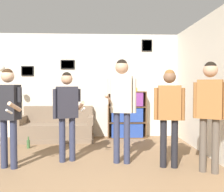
% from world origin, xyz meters
% --- Properties ---
extents(wall_back, '(7.33, 0.08, 2.70)m').
position_xyz_m(wall_back, '(-0.00, 3.87, 1.35)').
color(wall_back, silver).
rests_on(wall_back, ground_plane).
extents(wall_right, '(0.06, 6.24, 2.70)m').
position_xyz_m(wall_right, '(2.49, 1.92, 1.35)').
color(wall_right, silver).
rests_on(wall_right, ground_plane).
extents(couch, '(1.81, 0.80, 0.82)m').
position_xyz_m(couch, '(-0.65, 3.45, 0.28)').
color(couch, '#7A6651').
rests_on(couch, ground_plane).
extents(bookshelf, '(0.98, 0.30, 1.20)m').
position_xyz_m(bookshelf, '(1.11, 3.65, 0.60)').
color(bookshelf, brown).
rests_on(bookshelf, ground_plane).
extents(person_player_foreground_left, '(0.48, 0.54, 1.63)m').
position_xyz_m(person_player_foreground_left, '(-1.08, 1.37, 0.99)').
color(person_player_foreground_left, '#2D334C').
rests_on(person_player_foreground_left, ground_plane).
extents(person_player_foreground_center, '(0.57, 0.40, 1.59)m').
position_xyz_m(person_player_foreground_center, '(-0.17, 1.70, 0.97)').
color(person_player_foreground_center, '#2D334C').
rests_on(person_player_foreground_center, ground_plane).
extents(person_watcher_holding_cup, '(0.56, 0.41, 1.80)m').
position_xyz_m(person_watcher_holding_cup, '(0.79, 1.54, 1.13)').
color(person_watcher_holding_cup, '#2D334C').
rests_on(person_watcher_holding_cup, ground_plane).
extents(person_spectator_near_bookshelf, '(0.49, 0.27, 1.62)m').
position_xyz_m(person_spectator_near_bookshelf, '(1.55, 1.28, 0.99)').
color(person_spectator_near_bookshelf, black).
rests_on(person_spectator_near_bookshelf, ground_plane).
extents(person_spectator_far_right, '(0.44, 0.36, 1.72)m').
position_xyz_m(person_spectator_far_right, '(2.10, 1.01, 1.06)').
color(person_spectator_far_right, brown).
rests_on(person_spectator_far_right, ground_plane).
extents(bottle_on_floor, '(0.07, 0.07, 0.25)m').
position_xyz_m(bottle_on_floor, '(-1.13, 2.68, 0.10)').
color(bottle_on_floor, '#3D6638').
rests_on(bottle_on_floor, ground_plane).
extents(drinking_cup, '(0.07, 0.07, 0.09)m').
position_xyz_m(drinking_cup, '(1.34, 3.65, 1.25)').
color(drinking_cup, yellow).
rests_on(drinking_cup, bookshelf).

